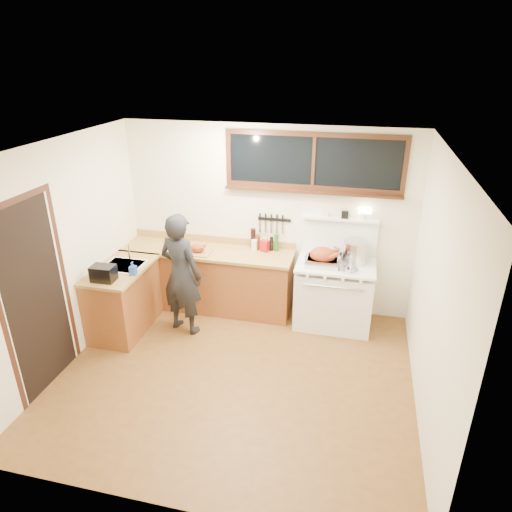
% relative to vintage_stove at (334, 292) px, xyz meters
% --- Properties ---
extents(ground_plane, '(4.00, 3.50, 0.02)m').
position_rel_vintage_stove_xyz_m(ground_plane, '(-1.00, -1.41, -0.48)').
color(ground_plane, brown).
extents(room_shell, '(4.10, 3.60, 2.65)m').
position_rel_vintage_stove_xyz_m(room_shell, '(-1.00, -1.41, 1.18)').
color(room_shell, '#EEE9CE').
rests_on(room_shell, ground).
extents(counter_back, '(2.44, 0.64, 1.00)m').
position_rel_vintage_stove_xyz_m(counter_back, '(-1.80, 0.04, -0.01)').
color(counter_back, brown).
rests_on(counter_back, ground).
extents(counter_left, '(0.64, 1.09, 0.90)m').
position_rel_vintage_stove_xyz_m(counter_left, '(-2.70, -0.79, -0.02)').
color(counter_left, brown).
rests_on(counter_left, ground).
extents(sink_unit, '(0.50, 0.45, 0.37)m').
position_rel_vintage_stove_xyz_m(sink_unit, '(-2.68, -0.71, 0.38)').
color(sink_unit, white).
rests_on(sink_unit, counter_left).
extents(vintage_stove, '(1.02, 0.74, 1.58)m').
position_rel_vintage_stove_xyz_m(vintage_stove, '(0.00, 0.00, 0.00)').
color(vintage_stove, white).
rests_on(vintage_stove, ground).
extents(back_window, '(2.32, 0.13, 0.77)m').
position_rel_vintage_stove_xyz_m(back_window, '(-0.40, 0.31, 1.60)').
color(back_window, black).
rests_on(back_window, room_shell).
extents(left_doorway, '(0.02, 1.04, 2.17)m').
position_rel_vintage_stove_xyz_m(left_doorway, '(-2.99, -1.96, 0.62)').
color(left_doorway, black).
rests_on(left_doorway, ground).
extents(knife_strip, '(0.46, 0.03, 0.28)m').
position_rel_vintage_stove_xyz_m(knife_strip, '(-0.92, 0.32, 0.84)').
color(knife_strip, black).
rests_on(knife_strip, room_shell).
extents(man, '(0.68, 0.54, 1.64)m').
position_rel_vintage_stove_xyz_m(man, '(-1.92, -0.63, 0.35)').
color(man, black).
rests_on(man, ground).
extents(soap_bottle, '(0.08, 0.08, 0.17)m').
position_rel_vintage_stove_xyz_m(soap_bottle, '(-2.43, -0.92, 0.52)').
color(soap_bottle, blue).
rests_on(soap_bottle, counter_left).
extents(toaster, '(0.29, 0.20, 0.19)m').
position_rel_vintage_stove_xyz_m(toaster, '(-2.70, -1.14, 0.53)').
color(toaster, black).
rests_on(toaster, counter_left).
extents(cutting_board, '(0.36, 0.27, 0.13)m').
position_rel_vintage_stove_xyz_m(cutting_board, '(-1.88, -0.11, 0.48)').
color(cutting_board, '#A58141').
rests_on(cutting_board, counter_back).
extents(roast_turkey, '(0.46, 0.33, 0.25)m').
position_rel_vintage_stove_xyz_m(roast_turkey, '(-0.17, -0.09, 0.53)').
color(roast_turkey, silver).
rests_on(roast_turkey, vintage_stove).
extents(stockpot, '(0.42, 0.42, 0.30)m').
position_rel_vintage_stove_xyz_m(stockpot, '(0.23, 0.09, 0.58)').
color(stockpot, silver).
rests_on(stockpot, vintage_stove).
extents(saucepan, '(0.20, 0.30, 0.12)m').
position_rel_vintage_stove_xyz_m(saucepan, '(-0.02, 0.15, 0.49)').
color(saucepan, silver).
rests_on(saucepan, vintage_stove).
extents(pot_lid, '(0.32, 0.32, 0.04)m').
position_rel_vintage_stove_xyz_m(pot_lid, '(0.16, -0.18, 0.45)').
color(pot_lid, silver).
rests_on(pot_lid, vintage_stove).
extents(coffee_tin, '(0.13, 0.12, 0.16)m').
position_rel_vintage_stove_xyz_m(coffee_tin, '(-1.00, 0.17, 0.51)').
color(coffee_tin, '#A01118').
rests_on(coffee_tin, counter_back).
extents(pitcher, '(0.10, 0.10, 0.16)m').
position_rel_vintage_stove_xyz_m(pitcher, '(-1.15, 0.16, 0.51)').
color(pitcher, white).
rests_on(pitcher, counter_back).
extents(bottle_cluster, '(0.40, 0.07, 0.30)m').
position_rel_vintage_stove_xyz_m(bottle_cluster, '(-1.04, 0.22, 0.56)').
color(bottle_cluster, black).
rests_on(bottle_cluster, counter_back).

